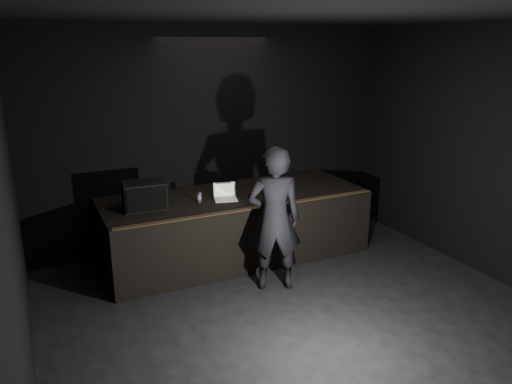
{
  "coord_description": "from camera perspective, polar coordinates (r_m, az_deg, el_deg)",
  "views": [
    {
      "loc": [
        -2.82,
        -3.97,
        3.26
      ],
      "look_at": [
        0.16,
        2.3,
        1.14
      ],
      "focal_mm": 35.0,
      "sensor_mm": 36.0,
      "label": 1
    }
  ],
  "objects": [
    {
      "name": "riser_lip",
      "position": [
        6.99,
        -0.18,
        -1.8
      ],
      "size": [
        3.92,
        0.1,
        0.01
      ],
      "primitive_type": "cube",
      "color": "brown",
      "rests_on": "stage_riser"
    },
    {
      "name": "stage_riser",
      "position": [
        7.77,
        -2.41,
        -3.81
      ],
      "size": [
        4.0,
        1.5,
        1.0
      ],
      "primitive_type": "cube",
      "color": "black",
      "rests_on": "ground"
    },
    {
      "name": "room_walls",
      "position": [
        5.02,
        9.7,
        2.51
      ],
      "size": [
        6.1,
        7.1,
        3.52
      ],
      "color": "black",
      "rests_on": "ground"
    },
    {
      "name": "wii_remote",
      "position": [
        7.1,
        0.82,
        -1.42
      ],
      "size": [
        0.08,
        0.17,
        0.03
      ],
      "primitive_type": "cube",
      "rotation": [
        0.0,
        0.0,
        0.29
      ],
      "color": "silver",
      "rests_on": "stage_riser"
    },
    {
      "name": "plastic_cup",
      "position": [
        7.34,
        -4.23,
        -0.55
      ],
      "size": [
        0.08,
        0.08,
        0.1
      ],
      "primitive_type": "cylinder",
      "color": "white",
      "rests_on": "stage_riser"
    },
    {
      "name": "ground",
      "position": [
        5.85,
        8.68,
        -17.04
      ],
      "size": [
        7.0,
        7.0,
        0.0
      ],
      "primitive_type": "plane",
      "color": "black",
      "rests_on": "ground"
    },
    {
      "name": "beer_can",
      "position": [
        7.26,
        -6.51,
        -0.61
      ],
      "size": [
        0.06,
        0.06,
        0.15
      ],
      "color": "silver",
      "rests_on": "stage_riser"
    },
    {
      "name": "stage_monitor",
      "position": [
        7.08,
        -12.64,
        -0.38
      ],
      "size": [
        0.61,
        0.46,
        0.38
      ],
      "rotation": [
        0.0,
        0.0,
        -0.08
      ],
      "color": "black",
      "rests_on": "stage_riser"
    },
    {
      "name": "person",
      "position": [
        6.61,
        2.1,
        -3.13
      ],
      "size": [
        0.83,
        0.68,
        1.97
      ],
      "primitive_type": "imported",
      "rotation": [
        0.0,
        0.0,
        2.81
      ],
      "color": "black",
      "rests_on": "ground"
    },
    {
      "name": "laptop",
      "position": [
        7.39,
        -3.54,
        -0.34
      ],
      "size": [
        0.39,
        0.36,
        0.23
      ],
      "rotation": [
        0.0,
        0.0,
        -0.24
      ],
      "color": "silver",
      "rests_on": "stage_riser"
    },
    {
      "name": "cable",
      "position": [
        7.47,
        -14.87,
        -1.12
      ],
      "size": [
        0.71,
        0.4,
        0.02
      ],
      "primitive_type": "cylinder",
      "rotation": [
        0.0,
        1.57,
        0.5
      ],
      "color": "black",
      "rests_on": "stage_riser"
    }
  ]
}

